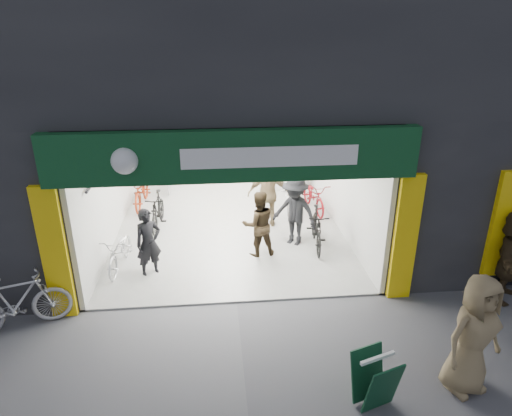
{
  "coord_description": "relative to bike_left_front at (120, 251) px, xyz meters",
  "views": [
    {
      "loc": [
        -0.36,
        -7.58,
        5.2
      ],
      "look_at": [
        0.53,
        1.5,
        1.39
      ],
      "focal_mm": 32.0,
      "sensor_mm": 36.0,
      "label": 1
    }
  ],
  "objects": [
    {
      "name": "ground",
      "position": [
        2.5,
        -1.64,
        -0.42
      ],
      "size": [
        60.0,
        60.0,
        0.0
      ],
      "primitive_type": "plane",
      "color": "#56565B",
      "rests_on": "ground"
    },
    {
      "name": "building",
      "position": [
        3.41,
        3.34,
        3.9
      ],
      "size": [
        17.0,
        10.27,
        8.0
      ],
      "color": "#232326",
      "rests_on": "ground"
    },
    {
      "name": "bike_left_front",
      "position": [
        0.0,
        0.0,
        0.0
      ],
      "size": [
        0.72,
        1.65,
        0.84
      ],
      "primitive_type": "imported",
      "rotation": [
        0.0,
        0.0,
        -0.1
      ],
      "color": "silver",
      "rests_on": "ground"
    },
    {
      "name": "bike_left_midfront",
      "position": [
        0.63,
        2.06,
        0.07
      ],
      "size": [
        0.58,
        1.66,
        0.98
      ],
      "primitive_type": "imported",
      "rotation": [
        0.0,
        0.0,
        -0.07
      ],
      "color": "black",
      "rests_on": "ground"
    },
    {
      "name": "bike_left_midback",
      "position": [
        0.0,
        3.67,
        0.05
      ],
      "size": [
        0.72,
        1.83,
        0.95
      ],
      "primitive_type": "imported",
      "rotation": [
        0.0,
        0.0,
        -0.05
      ],
      "color": "maroon",
      "rests_on": "ground"
    },
    {
      "name": "bike_left_back",
      "position": [
        0.7,
        5.15,
        0.18
      ],
      "size": [
        0.6,
        2.02,
        1.21
      ],
      "primitive_type": "imported",
      "rotation": [
        0.0,
        0.0,
        0.02
      ],
      "color": "silver",
      "rests_on": "ground"
    },
    {
      "name": "bike_right_front",
      "position": [
        4.57,
        0.55,
        0.08
      ],
      "size": [
        0.65,
        1.71,
        1.0
      ],
      "primitive_type": "imported",
      "rotation": [
        0.0,
        0.0,
        -0.11
      ],
      "color": "black",
      "rests_on": "ground"
    },
    {
      "name": "bike_right_mid",
      "position": [
        5.0,
        2.82,
        0.03
      ],
      "size": [
        0.79,
        1.78,
        0.9
      ],
      "primitive_type": "imported",
      "rotation": [
        0.0,
        0.0,
        0.11
      ],
      "color": "maroon",
      "rests_on": "ground"
    },
    {
      "name": "bike_right_back",
      "position": [
        4.3,
        3.09,
        0.11
      ],
      "size": [
        0.82,
        1.82,
        1.06
      ],
      "primitive_type": "imported",
      "rotation": [
        0.0,
        0.0,
        -0.19
      ],
      "color": "silver",
      "rests_on": "ground"
    },
    {
      "name": "parked_bike",
      "position": [
        -1.42,
        -2.04,
        0.13
      ],
      "size": [
        1.91,
        1.07,
        1.1
      ],
      "primitive_type": "imported",
      "rotation": [
        0.0,
        0.0,
        1.89
      ],
      "color": "#B2B1B6",
      "rests_on": "ground"
    },
    {
      "name": "customer_a",
      "position": [
        0.7,
        -0.36,
        0.35
      ],
      "size": [
        0.67,
        0.59,
        1.54
      ],
      "primitive_type": "imported",
      "rotation": [
        0.0,
        0.0,
        0.49
      ],
      "color": "black",
      "rests_on": "ground"
    },
    {
      "name": "customer_b",
      "position": [
        3.13,
        0.29,
        0.38
      ],
      "size": [
        0.87,
        0.72,
        1.61
      ],
      "primitive_type": "imported",
      "rotation": [
        0.0,
        0.0,
        3.3
      ],
      "color": "#322516",
      "rests_on": "ground"
    },
    {
      "name": "customer_c",
      "position": [
        4.05,
        0.75,
        0.46
      ],
      "size": [
        1.3,
        1.21,
        1.76
      ],
      "primitive_type": "imported",
      "rotation": [
        0.0,
        0.0,
        -0.64
      ],
      "color": "black",
      "rests_on": "ground"
    },
    {
      "name": "customer_d",
      "position": [
        3.55,
        1.86,
        0.51
      ],
      "size": [
        1.12,
        0.53,
        1.87
      ],
      "primitive_type": "imported",
      "rotation": [
        0.0,
        0.0,
        3.07
      ],
      "color": "#8B7451",
      "rests_on": "ground"
    },
    {
      "name": "pedestrian_near",
      "position": [
        5.8,
        -4.18,
        0.54
      ],
      "size": [
        1.08,
        0.87,
        1.92
      ],
      "primitive_type": "imported",
      "rotation": [
        0.0,
        0.0,
        0.31
      ],
      "color": "olive",
      "rests_on": "ground"
    },
    {
      "name": "pedestrian_far",
      "position": [
        7.85,
        -1.94,
        0.52
      ],
      "size": [
        1.64,
        1.6,
        1.87
      ],
      "primitive_type": "imported",
      "rotation": [
        0.0,
        0.0,
        0.76
      ],
      "color": "#3B2D1A",
      "rests_on": "ground"
    },
    {
      "name": "sandwich_board",
      "position": [
        4.31,
        -4.38,
        0.04
      ],
      "size": [
        0.69,
        0.7,
        0.84
      ],
      "rotation": [
        0.0,
        0.0,
        0.33
      ],
      "color": "#0E3921",
      "rests_on": "ground"
    }
  ]
}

